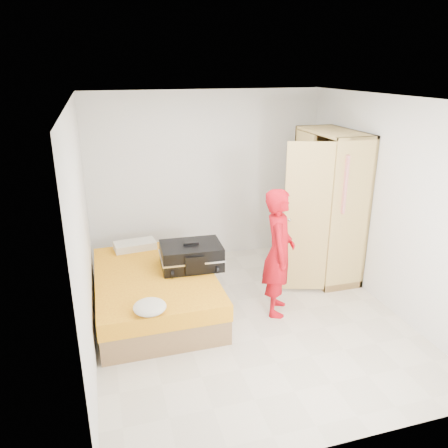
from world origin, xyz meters
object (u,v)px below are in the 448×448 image
object	(u,v)px
bed	(155,291)
person	(279,253)
wardrobe	(326,210)
round_cushion	(150,307)
suitcase	(191,256)

from	to	relation	value
bed	person	world-z (taller)	person
bed	wardrobe	distance (m)	2.63
wardrobe	round_cushion	xyz separation A→B (m)	(-2.67, -1.23, -0.43)
wardrobe	suitcase	size ratio (longest dim) A/B	2.62
person	wardrobe	bearing A→B (deg)	-30.02
suitcase	round_cushion	world-z (taller)	suitcase
wardrobe	round_cushion	bearing A→B (deg)	-155.30
suitcase	round_cushion	bearing A→B (deg)	-121.09
suitcase	round_cushion	xyz separation A→B (m)	(-0.65, -0.96, -0.08)
bed	suitcase	world-z (taller)	suitcase
round_cushion	wardrobe	bearing A→B (deg)	24.70
bed	round_cushion	bearing A→B (deg)	-100.40
person	round_cushion	distance (m)	1.69
person	round_cushion	bearing A→B (deg)	128.42
suitcase	round_cushion	size ratio (longest dim) A/B	2.33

